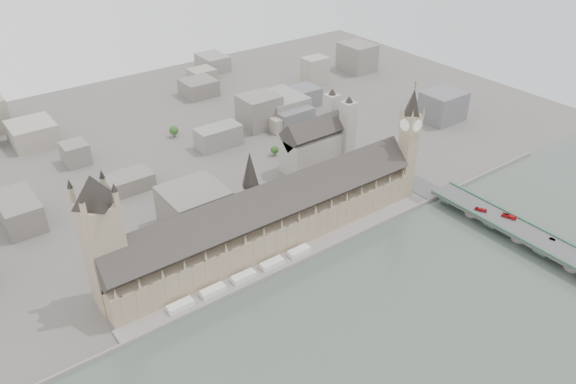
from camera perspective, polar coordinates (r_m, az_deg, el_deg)
ground at (r=429.73m, az=-0.52°, el=-6.47°), size 900.00×900.00×0.00m
embankment_wall at (r=419.35m, az=0.70°, el=-7.32°), size 600.00×1.50×3.00m
river_terrace at (r=424.35m, az=0.08°, el=-6.87°), size 270.00×15.00×2.00m
terrace_tents at (r=405.52m, az=-4.55°, el=-8.56°), size 118.00×7.00×4.00m
palace_of_westminster at (r=429.45m, az=-2.09°, el=-2.78°), size 265.00×40.73×55.44m
elizabeth_tower at (r=485.66m, az=12.20°, el=5.59°), size 17.00×17.00×107.50m
victoria_tower at (r=374.00m, az=-18.34°, el=-4.34°), size 30.00×30.00×100.00m
central_tower at (r=410.56m, az=-3.83°, el=1.22°), size 13.00×13.00×48.00m
westminster_bridge at (r=481.98m, az=21.76°, el=-3.62°), size 25.00×325.00×10.25m
bridge_parapets at (r=463.36m, az=26.37°, el=-5.47°), size 25.00×235.00×1.15m
westminster_abbey at (r=538.31m, az=3.05°, el=5.02°), size 68.00×36.00×64.00m
city_skyline_inland at (r=608.02m, az=-14.37°, el=6.63°), size 720.00×360.00×38.00m
park_trees at (r=462.02m, az=-5.93°, el=-2.49°), size 110.00×30.00×15.00m
red_bus_north at (r=487.17m, az=18.99°, el=-1.70°), size 5.99×9.63×2.66m
red_bus_south at (r=485.72m, az=21.54°, el=-2.32°), size 6.42×11.76×3.21m
car_silver at (r=473.18m, az=25.27°, el=-4.34°), size 2.81×4.66×1.45m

